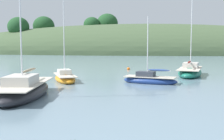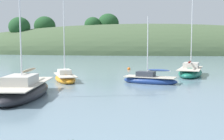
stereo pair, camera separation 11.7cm
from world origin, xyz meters
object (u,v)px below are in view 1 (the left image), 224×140
object	(u,v)px
sailboat_grey_yawl	(65,78)
mooring_buoy_inner	(128,69)
sailboat_cream_ketch	(190,72)
sailboat_black_sloop	(24,90)
sailboat_blue_center	(150,80)

from	to	relation	value
sailboat_grey_yawl	mooring_buoy_inner	world-z (taller)	sailboat_grey_yawl
sailboat_cream_ketch	sailboat_black_sloop	size ratio (longest dim) A/B	0.82
sailboat_blue_center	mooring_buoy_inner	bearing A→B (deg)	102.08
sailboat_cream_ketch	sailboat_grey_yawl	distance (m)	14.26
sailboat_black_sloop	mooring_buoy_inner	size ratio (longest dim) A/B	20.98
sailboat_blue_center	sailboat_cream_ketch	bearing A→B (deg)	54.81
sailboat_grey_yawl	mooring_buoy_inner	distance (m)	13.73
sailboat_cream_ketch	sailboat_blue_center	size ratio (longest dim) A/B	1.47
sailboat_cream_ketch	mooring_buoy_inner	size ratio (longest dim) A/B	17.19
sailboat_grey_yawl	mooring_buoy_inner	bearing A→B (deg)	66.80
sailboat_grey_yawl	sailboat_blue_center	xyz separation A→B (m)	(8.19, -0.40, -0.01)
sailboat_black_sloop	mooring_buoy_inner	world-z (taller)	sailboat_black_sloop
sailboat_cream_ketch	sailboat_blue_center	world-z (taller)	sailboat_cream_ketch
sailboat_black_sloop	mooring_buoy_inner	distance (m)	21.68
sailboat_black_sloop	sailboat_cream_ketch	bearing A→B (deg)	47.41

